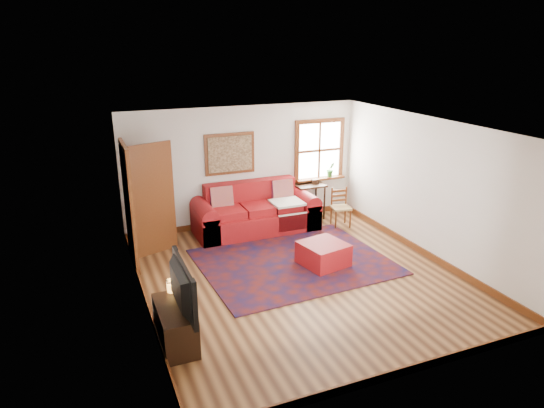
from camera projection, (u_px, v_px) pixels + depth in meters
name	position (u px, v px, depth m)	size (l,w,h in m)	color
ground	(299.00, 277.00, 8.05)	(5.50, 5.50, 0.00)	#472613
room_envelope	(301.00, 181.00, 7.54)	(5.04, 5.54, 2.52)	silver
window	(321.00, 157.00, 10.65)	(1.18, 0.20, 1.38)	white
doorway	(143.00, 201.00, 8.48)	(0.89, 1.08, 2.14)	black
framed_artwork	(230.00, 154.00, 9.83)	(1.05, 0.07, 0.85)	brown
persian_rug	(294.00, 262.00, 8.58)	(3.21, 2.57, 0.02)	#51120B
red_leather_sofa	(255.00, 215.00, 9.96)	(2.50, 1.03, 0.98)	maroon
red_ottoman	(323.00, 254.00, 8.42)	(0.71, 0.71, 0.41)	maroon
side_table	(309.00, 190.00, 10.55)	(0.64, 0.48, 0.77)	black
ladder_back_chair	(340.00, 206.00, 10.19)	(0.44, 0.42, 0.81)	tan
media_cabinet	(175.00, 325.00, 6.21)	(0.42, 0.94, 0.52)	black
television	(175.00, 288.00, 5.95)	(1.12, 0.15, 0.64)	black
candle_hurricane	(171.00, 286.00, 6.48)	(0.12, 0.12, 0.18)	silver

